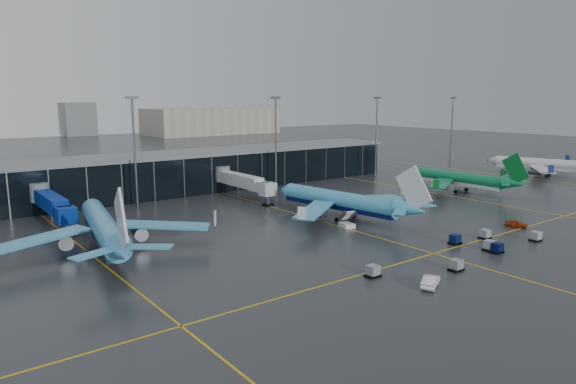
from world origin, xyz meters
TOP-DOWN VIEW (x-y plane):
  - ground at (0.00, 0.00)m, footprint 600.00×600.00m
  - terminal_pier at (0.00, 62.00)m, footprint 142.00×17.00m
  - jet_bridges at (-35.00, 42.99)m, footprint 94.00×27.50m
  - flood_masts at (5.00, 50.00)m, footprint 203.00×0.50m
  - distant_hangars at (49.94, 270.08)m, footprint 260.00×71.00m
  - taxi_lines at (10.00, 10.61)m, footprint 220.00×120.00m
  - airliner_arkefly at (-32.41, 19.36)m, footprint 43.58×47.72m
  - airliner_klm_near at (14.78, 13.19)m, footprint 39.77×43.92m
  - airliner_aer_lingus at (62.13, 17.47)m, footprint 32.87×37.27m
  - airliner_ba at (108.94, 17.33)m, footprint 44.11×47.26m
  - baggage_carts at (15.74, -18.48)m, footprint 39.06×10.08m
  - mobile_airstair at (10.87, 6.48)m, footprint 2.88×3.62m
  - service_van_red at (37.38, -13.83)m, footprint 3.08×4.47m
  - service_van_white at (-2.73, -24.11)m, footprint 5.24×3.80m

SIDE VIEW (x-z plane):
  - ground at x=0.00m, z-range 0.00..0.00m
  - taxi_lines at x=10.00m, z-range 0.00..0.02m
  - service_van_red at x=37.38m, z-range 0.00..1.41m
  - baggage_carts at x=15.74m, z-range -0.09..1.61m
  - mobile_airstair at x=10.87m, z-range -0.95..2.49m
  - service_van_white at x=-2.73m, z-range 0.00..1.64m
  - jet_bridges at x=-35.00m, z-range 0.95..8.15m
  - terminal_pier at x=0.00m, z-range 0.07..10.77m
  - airliner_aer_lingus at x=62.13m, z-range 0.00..11.28m
  - airliner_ba at x=108.94m, z-range 0.00..11.97m
  - airliner_klm_near at x=14.78m, z-range 0.00..12.18m
  - airliner_arkefly at x=-32.41m, z-range 0.00..12.89m
  - distant_hangars at x=49.94m, z-range -2.21..19.79m
  - flood_masts at x=5.00m, z-range 1.06..26.56m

